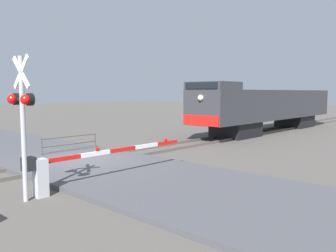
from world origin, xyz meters
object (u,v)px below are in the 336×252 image
Objects in this scene: crossing_gate at (69,166)px; guard_railing at (70,142)px; locomotive at (268,106)px; crossing_signal at (22,111)px.

crossing_gate reaches higher than guard_railing.
locomotive is at bearing 81.67° from guard_railing.
crossing_signal reaches higher than locomotive.
crossing_gate is (3.38, -19.96, -1.20)m from locomotive.
crossing_gate is (-0.09, 1.49, -1.79)m from crossing_signal.
guard_railing is (-2.40, -16.38, -1.37)m from locomotive.
locomotive is at bearing 99.61° from crossing_gate.
guard_railing is at bearing -98.33° from locomotive.
locomotive is 21.74m from crossing_signal.
crossing_gate is at bearing -31.79° from guard_railing.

